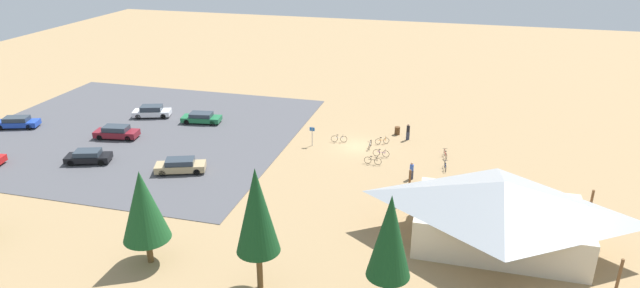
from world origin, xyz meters
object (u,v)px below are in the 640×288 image
(bicycle_red_yard_right, at_px, (445,154))
(car_green_back_corner, at_px, (201,118))
(bike_pavilion, at_px, (501,209))
(visitor_at_bikes, at_px, (408,131))
(bicycle_white_yard_left, at_px, (339,139))
(bicycle_orange_lone_west, at_px, (382,141))
(car_white_by_curb, at_px, (152,111))
(pine_far_east, at_px, (143,206))
(car_tan_inner_stall, at_px, (180,166))
(pine_west, at_px, (390,237))
(pine_center, at_px, (257,211))
(car_black_aisle_side, at_px, (88,156))
(car_maroon_mid_lot, at_px, (116,132))
(bicycle_black_trailside, at_px, (373,161))
(visitor_crossing_yard, at_px, (412,170))
(bicycle_silver_mid_cluster, at_px, (370,145))
(car_blue_far_end, at_px, (17,122))
(trash_bin, at_px, (397,131))
(bicycle_blue_edge_north, at_px, (445,166))
(lot_sign, at_px, (312,133))

(bicycle_red_yard_right, xyz_separation_m, car_green_back_corner, (28.79, -2.89, 0.32))
(bike_pavilion, height_order, visitor_at_bikes, bike_pavilion)
(bicycle_red_yard_right, bearing_deg, bicycle_white_yard_left, -6.20)
(bicycle_orange_lone_west, bearing_deg, car_white_by_curb, -2.56)
(pine_far_east, distance_m, car_tan_inner_stall, 15.36)
(pine_west, distance_m, bicycle_orange_lone_west, 27.76)
(bike_pavilion, xyz_separation_m, bicycle_white_yard_left, (16.06, -16.60, -2.49))
(pine_center, xyz_separation_m, car_black_aisle_side, (23.78, -14.39, -5.06))
(visitor_at_bikes, bearing_deg, bicycle_red_yard_right, 137.88)
(car_black_aisle_side, relative_size, car_white_by_curb, 0.97)
(bicycle_red_yard_right, bearing_deg, pine_center, 66.91)
(car_black_aisle_side, relative_size, car_green_back_corner, 0.96)
(bicycle_white_yard_left, bearing_deg, car_maroon_mid_lot, 12.50)
(car_black_aisle_side, bearing_deg, bicycle_black_trailside, -165.63)
(car_white_by_curb, xyz_separation_m, visitor_at_bikes, (-31.36, -0.62, 0.24))
(pine_west, height_order, bicycle_white_yard_left, pine_west)
(pine_center, height_order, visitor_at_bikes, pine_center)
(bicycle_white_yard_left, bearing_deg, bicycle_orange_lone_west, -171.20)
(car_green_back_corner, bearing_deg, visitor_crossing_yard, 161.13)
(pine_far_east, bearing_deg, pine_center, 175.00)
(pine_far_east, relative_size, bicycle_silver_mid_cluster, 3.94)
(visitor_at_bikes, bearing_deg, car_green_back_corner, 2.31)
(pine_center, relative_size, car_blue_far_end, 1.71)
(pine_west, bearing_deg, car_maroon_mid_lot, -32.06)
(car_white_by_curb, bearing_deg, trash_bin, -176.22)
(pine_center, distance_m, bicycle_blue_edge_north, 25.20)
(bicycle_silver_mid_cluster, bearing_deg, bicycle_black_trailside, 103.83)
(car_blue_far_end, relative_size, visitor_crossing_yard, 2.96)
(bicycle_silver_mid_cluster, distance_m, bicycle_red_yard_right, 7.90)
(bicycle_black_trailside, relative_size, car_blue_far_end, 0.35)
(bicycle_orange_lone_west, distance_m, car_maroon_mid_lot, 29.45)
(lot_sign, xyz_separation_m, visitor_at_bikes, (-9.76, -4.36, -0.42))
(lot_sign, relative_size, visitor_at_bikes, 1.17)
(car_tan_inner_stall, bearing_deg, bicycle_red_yard_right, -157.12)
(bicycle_black_trailside, relative_size, bicycle_red_yard_right, 1.04)
(bicycle_blue_edge_north, distance_m, car_blue_far_end, 49.02)
(trash_bin, xyz_separation_m, car_tan_inner_stall, (18.81, 15.55, 0.29))
(pine_west, relative_size, bicycle_silver_mid_cluster, 4.43)
(lot_sign, distance_m, visitor_at_bikes, 10.70)
(bike_pavilion, relative_size, trash_bin, 16.32)
(bike_pavilion, distance_m, bicycle_white_yard_left, 23.23)
(bicycle_orange_lone_west, height_order, bicycle_red_yard_right, bicycle_red_yard_right)
(bike_pavilion, height_order, car_white_by_curb, bike_pavilion)
(bike_pavilion, bearing_deg, bicycle_blue_edge_north, -70.35)
(bicycle_red_yard_right, bearing_deg, bicycle_orange_lone_west, -16.04)
(bicycle_orange_lone_west, xyz_separation_m, bicycle_red_yard_right, (-6.83, 1.96, 0.01))
(car_blue_far_end, xyz_separation_m, car_tan_inner_stall, (-24.42, 6.11, 0.03))
(bicycle_orange_lone_west, xyz_separation_m, visitor_at_bikes, (-2.54, -1.91, 0.64))
(bicycle_white_yard_left, distance_m, bicycle_silver_mid_cluster, 3.67)
(bicycle_blue_edge_north, height_order, bicycle_red_yard_right, bicycle_red_yard_right)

